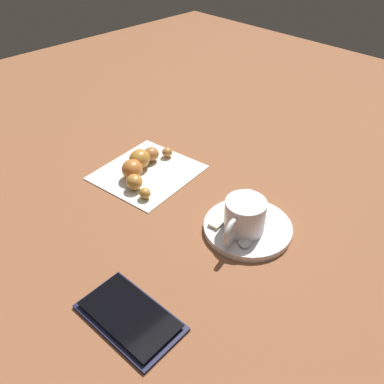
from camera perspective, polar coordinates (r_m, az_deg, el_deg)
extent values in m
plane|color=brown|center=(0.69, 0.00, -1.32)|extent=(1.80, 1.80, 0.00)
cylinder|color=silver|center=(0.64, 7.79, -4.99)|extent=(0.14, 0.14, 0.01)
cylinder|color=silver|center=(0.61, 7.17, -3.49)|extent=(0.06, 0.06, 0.05)
cylinder|color=black|center=(0.60, 7.25, -2.69)|extent=(0.05, 0.05, 0.00)
torus|color=silver|center=(0.58, 5.49, -5.53)|extent=(0.02, 0.04, 0.04)
cube|color=silver|center=(0.66, 7.78, -2.69)|extent=(0.07, 0.10, 0.00)
ellipsoid|color=silver|center=(0.60, 7.41, -6.89)|extent=(0.03, 0.03, 0.01)
cube|color=beige|center=(0.64, 4.83, -3.17)|extent=(0.03, 0.07, 0.01)
cube|color=white|center=(0.76, -6.52, 2.66)|extent=(0.18, 0.19, 0.00)
ellipsoid|color=#B47337|center=(0.79, -3.50, 5.60)|extent=(0.03, 0.03, 0.02)
ellipsoid|color=#B26E39|center=(0.78, -5.77, 5.31)|extent=(0.03, 0.03, 0.03)
ellipsoid|color=#B67C31|center=(0.76, -7.52, 4.54)|extent=(0.05, 0.05, 0.04)
ellipsoid|color=#C16D2E|center=(0.74, -8.37, 3.17)|extent=(0.06, 0.06, 0.04)
ellipsoid|color=#BA7F36|center=(0.71, -8.09, 1.42)|extent=(0.04, 0.04, 0.03)
ellipsoid|color=#B98137|center=(0.69, -6.62, -0.15)|extent=(0.02, 0.02, 0.02)
cube|color=#191A37|center=(0.53, -8.71, -16.88)|extent=(0.14, 0.08, 0.01)
cube|color=black|center=(0.53, -8.77, -16.53)|extent=(0.13, 0.07, 0.00)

